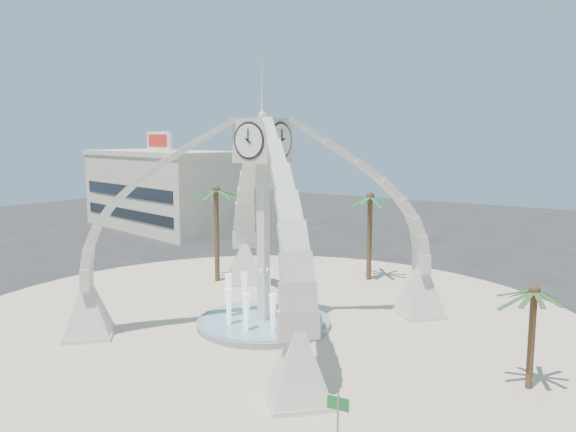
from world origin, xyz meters
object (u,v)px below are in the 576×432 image
Objects in this scene: palm_north at (370,198)px; palm_east at (534,292)px; palm_west at (216,191)px; clock_tower at (263,219)px; street_sign at (338,411)px; fountain at (264,321)px.

palm_east is at bearing -43.06° from palm_north.
clock_tower is at bearing -34.57° from palm_west.
palm_east reaches higher than street_sign.
palm_north is (0.38, 13.45, 6.30)m from fountain.
clock_tower is 2.24× the size of palm_west.
clock_tower is at bearing -90.00° from fountain.
clock_tower reaches higher than palm_west.
clock_tower is 2.24× the size of fountain.
street_sign is at bearing -42.93° from clock_tower.
palm_east is 0.65× the size of palm_west.
fountain is (0.00, 0.00, -6.20)m from clock_tower.
fountain is at bearing -91.60° from palm_north.
clock_tower reaches higher than palm_north.
street_sign is (10.44, -9.72, 1.44)m from fountain.
palm_west reaches higher than palm_east.
palm_north is 25.73m from street_sign.
palm_east is (14.93, -0.15, 4.23)m from fountain.
palm_north is at bearing 88.40° from clock_tower.
fountain reaches higher than street_sign.
palm_west is at bearing 145.43° from clock_tower.
palm_north is at bearing 136.94° from palm_east.
palm_east is (14.93, -0.15, -1.97)m from clock_tower.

